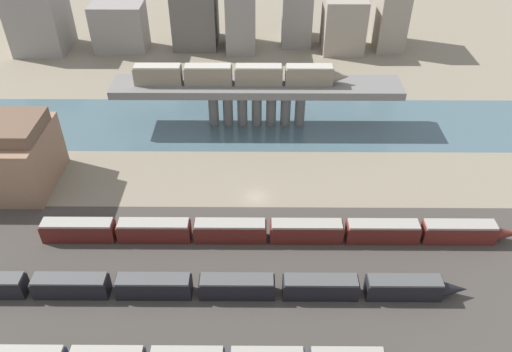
{
  "coord_description": "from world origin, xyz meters",
  "views": [
    {
      "loc": [
        0.47,
        -71.82,
        59.69
      ],
      "look_at": [
        0.0,
        1.08,
        4.06
      ],
      "focal_mm": 35.0,
      "sensor_mm": 36.0,
      "label": 1
    }
  ],
  "objects": [
    {
      "name": "city_block_left",
      "position": [
        -39.8,
        68.42,
        6.69
      ],
      "size": [
        14.84,
        9.77,
        13.38
      ],
      "primitive_type": "cube",
      "color": "gray",
      "rests_on": "ground"
    },
    {
      "name": "city_block_low",
      "position": [
        38.51,
        71.68,
        9.92
      ],
      "size": [
        8.0,
        13.69,
        19.84
      ],
      "primitive_type": "cube",
      "color": "gray",
      "rests_on": "ground"
    },
    {
      "name": "city_block_far_right",
      "position": [
        11.46,
        75.26,
        7.56
      ],
      "size": [
        8.66,
        14.11,
        15.12
      ],
      "primitive_type": "cube",
      "color": "gray",
      "rests_on": "ground"
    },
    {
      "name": "train_on_bridge",
      "position": [
        -3.87,
        26.15,
        12.2
      ],
      "size": [
        46.15,
        2.99,
        4.19
      ],
      "color": "gray",
      "rests_on": "bridge"
    },
    {
      "name": "city_block_center",
      "position": [
        -18.26,
        72.91,
        10.19
      ],
      "size": [
        12.55,
        15.25,
        20.39
      ],
      "primitive_type": "cube",
      "color": "#605B56",
      "rests_on": "ground"
    },
    {
      "name": "train_yard_mid",
      "position": [
        -19.82,
        -22.97,
        1.7
      ],
      "size": [
        101.72,
        2.72,
        3.47
      ],
      "color": "black",
      "rests_on": "ground"
    },
    {
      "name": "city_block_right",
      "position": [
        -4.79,
        69.28,
        8.31
      ],
      "size": [
        8.3,
        12.9,
        16.62
      ],
      "primitive_type": "cube",
      "color": "gray",
      "rests_on": "ground"
    },
    {
      "name": "river_water",
      "position": [
        0.0,
        26.15,
        0.0
      ],
      "size": [
        320.0,
        22.63,
        0.01
      ],
      "primitive_type": "cube",
      "color": "#47606B",
      "rests_on": "ground"
    },
    {
      "name": "ground_plane",
      "position": [
        0.0,
        0.0,
        0.0
      ],
      "size": [
        400.0,
        400.0,
        0.0
      ],
      "primitive_type": "plane",
      "color": "gray"
    },
    {
      "name": "train_yard_far",
      "position": [
        3.45,
        -11.21,
        1.85
      ],
      "size": [
        79.92,
        2.71,
        3.76
      ],
      "color": "#5B1E19",
      "rests_on": "ground"
    },
    {
      "name": "city_block_tall",
      "position": [
        24.68,
        68.52,
        7.63
      ],
      "size": [
        11.6,
        11.96,
        15.26
      ],
      "primitive_type": "cube",
      "color": "gray",
      "rests_on": "ground"
    },
    {
      "name": "bridge",
      "position": [
        -0.0,
        26.15,
        8.09
      ],
      "size": [
        62.94,
        8.86,
        10.14
      ],
      "color": "slate",
      "rests_on": "ground"
    },
    {
      "name": "railbed_yard",
      "position": [
        0.0,
        -24.0,
        0.0
      ],
      "size": [
        280.0,
        42.0,
        0.01
      ],
      "primitive_type": "cube",
      "color": "#423D38",
      "rests_on": "ground"
    },
    {
      "name": "city_block_far_left",
      "position": [
        -62.52,
        68.25,
        8.69
      ],
      "size": [
        14.38,
        14.73,
        17.38
      ],
      "primitive_type": "cube",
      "color": "gray",
      "rests_on": "ground"
    }
  ]
}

